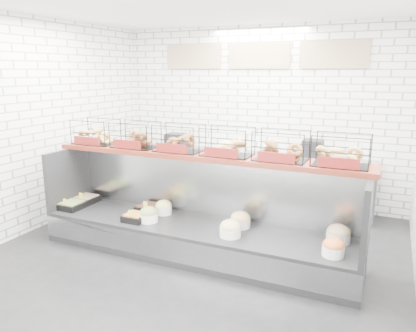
% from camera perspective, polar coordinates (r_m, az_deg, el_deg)
% --- Properties ---
extents(ground, '(5.50, 5.50, 0.00)m').
position_cam_1_polar(ground, '(5.01, -3.33, -13.58)').
color(ground, black).
rests_on(ground, ground).
extents(room_shell, '(5.02, 5.51, 3.01)m').
position_cam_1_polar(room_shell, '(5.01, -0.40, 10.97)').
color(room_shell, white).
rests_on(room_shell, ground).
extents(display_case, '(4.00, 0.90, 1.20)m').
position_cam_1_polar(display_case, '(5.15, -1.55, -8.79)').
color(display_case, black).
rests_on(display_case, ground).
extents(bagel_shelf, '(4.10, 0.50, 0.40)m').
position_cam_1_polar(bagel_shelf, '(5.01, -0.79, 3.19)').
color(bagel_shelf, '#511911').
rests_on(bagel_shelf, display_case).
extents(prep_counter, '(4.00, 0.60, 1.20)m').
position_cam_1_polar(prep_counter, '(6.95, 5.88, -1.72)').
color(prep_counter, '#93969B').
rests_on(prep_counter, ground).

